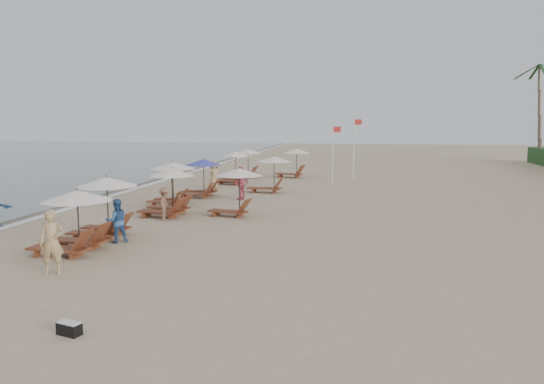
% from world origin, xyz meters
% --- Properties ---
extents(ground, '(160.00, 160.00, 0.00)m').
position_xyz_m(ground, '(0.00, 0.00, 0.00)').
color(ground, tan).
rests_on(ground, ground).
extents(wet_sand_band, '(3.20, 140.00, 0.01)m').
position_xyz_m(wet_sand_band, '(-12.50, 10.00, 0.00)').
color(wet_sand_band, '#6B5E4C').
rests_on(wet_sand_band, ground).
extents(foam_line, '(0.50, 140.00, 0.02)m').
position_xyz_m(foam_line, '(-11.20, 10.00, 0.01)').
color(foam_line, white).
rests_on(foam_line, ground).
extents(lounger_station_0, '(2.71, 2.38, 2.12)m').
position_xyz_m(lounger_station_0, '(-6.16, -2.52, 1.07)').
color(lounger_station_0, brown).
rests_on(lounger_station_0, ground).
extents(lounger_station_1, '(2.59, 2.37, 2.31)m').
position_xyz_m(lounger_station_1, '(-6.29, -0.16, 1.22)').
color(lounger_station_1, brown).
rests_on(lounger_station_1, ground).
extents(lounger_station_2, '(2.65, 2.19, 2.22)m').
position_xyz_m(lounger_station_2, '(-5.59, 4.55, 1.04)').
color(lounger_station_2, brown).
rests_on(lounger_station_2, ground).
extents(lounger_station_3, '(2.53, 2.46, 2.24)m').
position_xyz_m(lounger_station_3, '(-6.60, 7.58, 1.30)').
color(lounger_station_3, brown).
rests_on(lounger_station_3, ground).
extents(lounger_station_4, '(2.55, 2.14, 2.20)m').
position_xyz_m(lounger_station_4, '(-5.95, 10.56, 1.05)').
color(lounger_station_4, brown).
rests_on(lounger_station_4, ground).
extents(lounger_station_5, '(2.55, 2.35, 2.27)m').
position_xyz_m(lounger_station_5, '(-5.68, 17.01, 1.04)').
color(lounger_station_5, brown).
rests_on(lounger_station_5, ground).
extents(lounger_station_6, '(2.59, 2.36, 2.23)m').
position_xyz_m(lounger_station_6, '(-5.67, 20.96, 1.09)').
color(lounger_station_6, brown).
rests_on(lounger_station_6, ground).
extents(inland_station_0, '(2.63, 2.24, 2.22)m').
position_xyz_m(inland_station_0, '(-2.44, 5.01, 1.43)').
color(inland_station_0, brown).
rests_on(inland_station_0, ground).
extents(inland_station_1, '(2.81, 2.24, 2.22)m').
position_xyz_m(inland_station_1, '(-2.31, 13.13, 1.30)').
color(inland_station_1, brown).
rests_on(inland_station_1, ground).
extents(inland_station_2, '(2.88, 2.25, 2.22)m').
position_xyz_m(inland_station_2, '(-2.07, 21.74, 1.28)').
color(inland_station_2, brown).
rests_on(inland_station_2, ground).
extents(beachgoer_near, '(0.81, 0.67, 1.90)m').
position_xyz_m(beachgoer_near, '(-5.38, -4.88, 0.95)').
color(beachgoer_near, tan).
rests_on(beachgoer_near, ground).
extents(beachgoer_mid_a, '(0.99, 0.95, 1.61)m').
position_xyz_m(beachgoer_mid_a, '(-5.37, -0.89, 0.80)').
color(beachgoer_mid_a, '#2F568E').
rests_on(beachgoer_mid_a, ground).
extents(beachgoer_mid_b, '(0.68, 1.03, 1.50)m').
position_xyz_m(beachgoer_mid_b, '(-5.21, 3.36, 0.75)').
color(beachgoer_mid_b, brown).
rests_on(beachgoer_mid_b, ground).
extents(beachgoer_far_a, '(0.85, 1.19, 1.87)m').
position_xyz_m(beachgoer_far_a, '(-3.29, 9.85, 0.93)').
color(beachgoer_far_a, '#CE526B').
rests_on(beachgoer_far_a, ground).
extents(beachgoer_far_b, '(0.99, 1.07, 1.84)m').
position_xyz_m(beachgoer_far_b, '(-6.11, 13.96, 0.92)').
color(beachgoer_far_b, tan).
rests_on(beachgoer_far_b, ground).
extents(duffel_bag, '(0.56, 0.38, 0.28)m').
position_xyz_m(duffel_bag, '(-2.51, -8.77, 0.14)').
color(duffel_bag, black).
rests_on(duffel_bag, ground).
extents(flag_pole_near, '(0.60, 0.08, 4.16)m').
position_xyz_m(flag_pole_near, '(1.21, 19.04, 2.32)').
color(flag_pole_near, silver).
rests_on(flag_pole_near, ground).
extents(flag_pole_far, '(0.60, 0.08, 4.68)m').
position_xyz_m(flag_pole_far, '(2.63, 21.36, 2.59)').
color(flag_pole_far, silver).
rests_on(flag_pole_far, ground).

